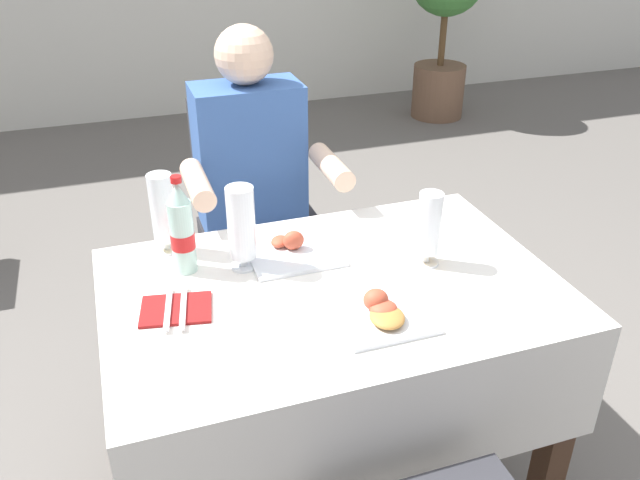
{
  "coord_description": "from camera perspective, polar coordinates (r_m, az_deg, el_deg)",
  "views": [
    {
      "loc": [
        -0.43,
        -1.31,
        1.66
      ],
      "look_at": [
        0.06,
        0.13,
        0.82
      ],
      "focal_mm": 36.93,
      "sensor_mm": 36.0,
      "label": 1
    }
  ],
  "objects": [
    {
      "name": "napkin_cutlery_set",
      "position": [
        1.64,
        -12.37,
        -5.85
      ],
      "size": [
        0.19,
        0.2,
        0.01
      ],
      "color": "maroon",
      "rests_on": "main_dining_table"
    },
    {
      "name": "potted_plant_corner",
      "position": [
        5.18,
        10.8,
        19.03
      ],
      "size": [
        0.55,
        0.55,
        1.31
      ],
      "color": "brown",
      "rests_on": "ground"
    },
    {
      "name": "beer_glass_right",
      "position": [
        1.73,
        -6.81,
        1.03
      ],
      "size": [
        0.07,
        0.07,
        0.24
      ],
      "color": "white",
      "rests_on": "main_dining_table"
    },
    {
      "name": "beer_glass_middle",
      "position": [
        1.77,
        9.42,
        1.05
      ],
      "size": [
        0.07,
        0.07,
        0.21
      ],
      "color": "white",
      "rests_on": "main_dining_table"
    },
    {
      "name": "plate_near_camera",
      "position": [
        1.58,
        5.35,
        -6.22
      ],
      "size": [
        0.22,
        0.22,
        0.07
      ],
      "color": "white",
      "rests_on": "main_dining_table"
    },
    {
      "name": "cola_bottle_primary",
      "position": [
        1.74,
        -11.89,
        0.84
      ],
      "size": [
        0.06,
        0.06,
        0.27
      ],
      "color": "silver",
      "rests_on": "main_dining_table"
    },
    {
      "name": "beer_glass_left",
      "position": [
        1.85,
        -13.44,
        2.4
      ],
      "size": [
        0.07,
        0.07,
        0.23
      ],
      "color": "white",
      "rests_on": "main_dining_table"
    },
    {
      "name": "plate_far_diner",
      "position": [
        1.84,
        -2.53,
        -0.7
      ],
      "size": [
        0.25,
        0.25,
        0.07
      ],
      "color": "white",
      "rests_on": "main_dining_table"
    },
    {
      "name": "main_dining_table",
      "position": [
        1.8,
        1.03,
        -8.54
      ],
      "size": [
        1.17,
        0.78,
        0.74
      ],
      "color": "white",
      "rests_on": "ground"
    },
    {
      "name": "seated_diner_far",
      "position": [
        2.27,
        -5.65,
        4.18
      ],
      "size": [
        0.5,
        0.46,
        1.26
      ],
      "color": "#282D42",
      "rests_on": "ground"
    },
    {
      "name": "chair_far_diner_seat",
      "position": [
        2.45,
        -5.15,
        1.99
      ],
      "size": [
        0.44,
        0.5,
        0.97
      ],
      "color": "#2D2D33",
      "rests_on": "ground"
    }
  ]
}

